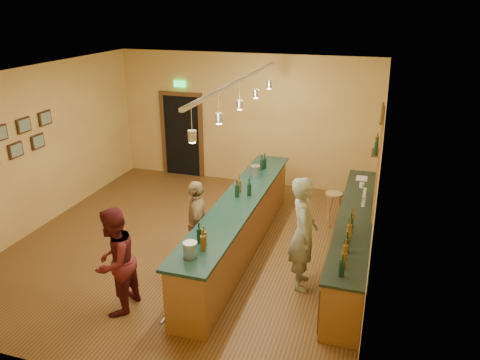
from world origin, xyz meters
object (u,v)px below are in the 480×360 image
(back_counter, at_px, (354,239))
(customer_b, at_px, (197,224))
(tasting_bar, at_px, (239,222))
(bar_stool, at_px, (334,200))
(customer_a, at_px, (114,262))
(bartender, at_px, (303,233))

(back_counter, height_order, customer_b, customer_b)
(tasting_bar, bearing_deg, bar_stool, 46.92)
(customer_a, relative_size, customer_b, 1.04)
(bartender, bearing_deg, back_counter, -52.46)
(bartender, height_order, customer_a, bartender)
(back_counter, relative_size, customer_b, 2.88)
(back_counter, relative_size, customer_a, 2.76)
(customer_b, bearing_deg, customer_a, -44.91)
(tasting_bar, distance_m, customer_b, 0.87)
(customer_a, xyz_separation_m, bar_stool, (2.70, 3.80, -0.25))
(customer_a, distance_m, bar_stool, 4.67)
(tasting_bar, xyz_separation_m, customer_b, (-0.55, -0.65, 0.18))
(back_counter, relative_size, bar_stool, 6.38)
(back_counter, xyz_separation_m, tasting_bar, (-2.02, -0.18, 0.12))
(tasting_bar, height_order, bar_stool, tasting_bar)
(back_counter, distance_m, customer_a, 4.02)
(bartender, distance_m, bar_stool, 2.37)
(tasting_bar, relative_size, customer_b, 3.23)
(customer_b, bearing_deg, bar_stool, 115.90)
(bartender, distance_m, customer_b, 1.84)
(bartender, xyz_separation_m, customer_b, (-1.83, 0.08, -0.15))
(back_counter, height_order, bartender, bartender)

